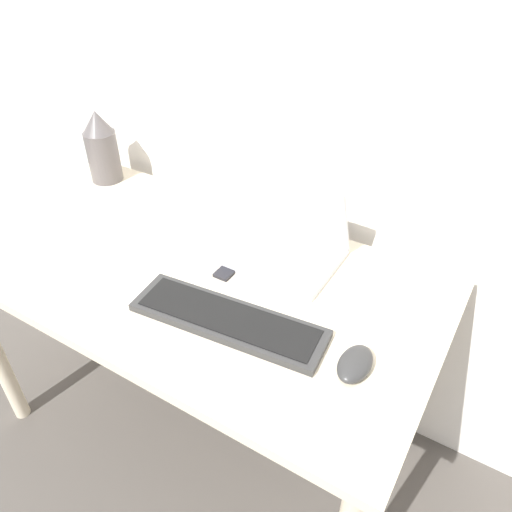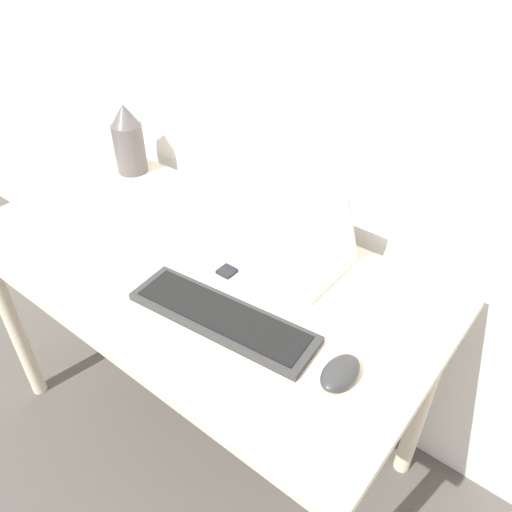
{
  "view_description": "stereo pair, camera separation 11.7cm",
  "coord_description": "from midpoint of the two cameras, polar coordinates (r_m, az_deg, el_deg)",
  "views": [
    {
      "loc": [
        0.68,
        -0.43,
        1.54
      ],
      "look_at": [
        0.2,
        0.36,
        0.83
      ],
      "focal_mm": 35.0,
      "sensor_mm": 36.0,
      "label": 1
    },
    {
      "loc": [
        0.77,
        -0.37,
        1.54
      ],
      "look_at": [
        0.2,
        0.36,
        0.83
      ],
      "focal_mm": 35.0,
      "sensor_mm": 36.0,
      "label": 2
    }
  ],
  "objects": [
    {
      "name": "vase",
      "position": [
        1.73,
        -12.51,
        12.83
      ],
      "size": [
        0.1,
        0.1,
        0.24
      ],
      "color": "#514C4C",
      "rests_on": "desk"
    },
    {
      "name": "keyboard",
      "position": [
        1.14,
        -0.99,
        -7.11
      ],
      "size": [
        0.47,
        0.17,
        0.02
      ],
      "color": "#2D2D2D",
      "rests_on": "desk"
    },
    {
      "name": "mp3_player",
      "position": [
        1.27,
        -0.55,
        -1.71
      ],
      "size": [
        0.04,
        0.06,
        0.01
      ],
      "color": "black",
      "rests_on": "desk"
    },
    {
      "name": "laptop",
      "position": [
        1.31,
        6.6,
        1.6
      ],
      "size": [
        0.3,
        0.23,
        0.23
      ],
      "color": "silver",
      "rests_on": "desk"
    },
    {
      "name": "ground_plane",
      "position": [
        1.75,
        -11.7,
        -25.65
      ],
      "size": [
        12.0,
        12.0,
        0.0
      ],
      "primitive_type": "plane",
      "color": "#4C4742"
    },
    {
      "name": "desk",
      "position": [
        1.37,
        -4.62,
        -3.8
      ],
      "size": [
        1.31,
        0.67,
        0.73
      ],
      "color": "beige",
      "rests_on": "ground_plane"
    },
    {
      "name": "wall_back",
      "position": [
        1.38,
        6.41,
        25.23
      ],
      "size": [
        6.0,
        0.05,
        2.5
      ],
      "color": "white",
      "rests_on": "ground_plane"
    },
    {
      "name": "mouse",
      "position": [
        1.05,
        12.85,
        -13.04
      ],
      "size": [
        0.07,
        0.11,
        0.03
      ],
      "color": "#2D2D2D",
      "rests_on": "desk"
    }
  ]
}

